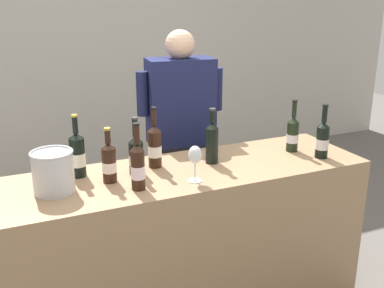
{
  "coord_description": "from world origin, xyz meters",
  "views": [
    {
      "loc": [
        -0.91,
        -2.22,
        1.87
      ],
      "look_at": [
        0.07,
        0.0,
        1.07
      ],
      "focal_mm": 42.97,
      "sensor_mm": 36.0,
      "label": 1
    }
  ],
  "objects_px": {
    "wine_bottle_1": "(136,155)",
    "wine_bottle_7": "(77,155)",
    "wine_bottle_5": "(138,166)",
    "wine_glass": "(195,157)",
    "person_server": "(181,150)",
    "wine_bottle_2": "(155,146)",
    "wine_bottle_6": "(322,139)",
    "potted_shrub": "(188,129)",
    "wine_bottle_3": "(293,133)",
    "wine_bottle_0": "(109,162)",
    "ice_bucket": "(53,172)",
    "wine_bottle_4": "(212,141)"
  },
  "relations": [
    {
      "from": "wine_bottle_1",
      "to": "wine_bottle_7",
      "type": "relative_size",
      "value": 0.93
    },
    {
      "from": "wine_bottle_1",
      "to": "wine_bottle_5",
      "type": "distance_m",
      "value": 0.21
    },
    {
      "from": "wine_glass",
      "to": "person_server",
      "type": "xyz_separation_m",
      "value": [
        0.26,
        0.82,
        -0.26
      ]
    },
    {
      "from": "wine_bottle_2",
      "to": "wine_glass",
      "type": "xyz_separation_m",
      "value": [
        0.12,
        -0.29,
        0.01
      ]
    },
    {
      "from": "wine_bottle_1",
      "to": "wine_bottle_6",
      "type": "distance_m",
      "value": 1.12
    },
    {
      "from": "wine_glass",
      "to": "potted_shrub",
      "type": "relative_size",
      "value": 0.16
    },
    {
      "from": "wine_bottle_7",
      "to": "wine_glass",
      "type": "distance_m",
      "value": 0.64
    },
    {
      "from": "wine_bottle_3",
      "to": "wine_bottle_5",
      "type": "distance_m",
      "value": 1.08
    },
    {
      "from": "wine_bottle_2",
      "to": "wine_bottle_5",
      "type": "height_order",
      "value": "wine_bottle_2"
    },
    {
      "from": "wine_bottle_0",
      "to": "person_server",
      "type": "height_order",
      "value": "person_server"
    },
    {
      "from": "wine_bottle_7",
      "to": "wine_glass",
      "type": "xyz_separation_m",
      "value": [
        0.55,
        -0.32,
        0.02
      ]
    },
    {
      "from": "wine_bottle_1",
      "to": "wine_bottle_7",
      "type": "height_order",
      "value": "wine_bottle_7"
    },
    {
      "from": "wine_bottle_6",
      "to": "wine_bottle_7",
      "type": "distance_m",
      "value": 1.43
    },
    {
      "from": "wine_bottle_1",
      "to": "wine_bottle_3",
      "type": "height_order",
      "value": "wine_bottle_3"
    },
    {
      "from": "potted_shrub",
      "to": "wine_bottle_7",
      "type": "bearing_deg",
      "value": -135.22
    },
    {
      "from": "wine_bottle_1",
      "to": "wine_bottle_5",
      "type": "bearing_deg",
      "value": -104.82
    },
    {
      "from": "wine_bottle_3",
      "to": "ice_bucket",
      "type": "relative_size",
      "value": 1.52
    },
    {
      "from": "wine_bottle_4",
      "to": "ice_bucket",
      "type": "relative_size",
      "value": 1.52
    },
    {
      "from": "wine_bottle_3",
      "to": "wine_bottle_2",
      "type": "bearing_deg",
      "value": 174.35
    },
    {
      "from": "wine_bottle_2",
      "to": "wine_bottle_6",
      "type": "bearing_deg",
      "value": -15.01
    },
    {
      "from": "wine_bottle_6",
      "to": "wine_glass",
      "type": "distance_m",
      "value": 0.85
    },
    {
      "from": "wine_bottle_7",
      "to": "wine_bottle_5",
      "type": "bearing_deg",
      "value": -50.51
    },
    {
      "from": "ice_bucket",
      "to": "person_server",
      "type": "height_order",
      "value": "person_server"
    },
    {
      "from": "wine_bottle_7",
      "to": "wine_bottle_6",
      "type": "bearing_deg",
      "value": -11.7
    },
    {
      "from": "wine_bottle_1",
      "to": "wine_bottle_5",
      "type": "xyz_separation_m",
      "value": [
        -0.05,
        -0.2,
        0.01
      ]
    },
    {
      "from": "wine_bottle_7",
      "to": "person_server",
      "type": "height_order",
      "value": "person_server"
    },
    {
      "from": "wine_bottle_0",
      "to": "wine_bottle_3",
      "type": "xyz_separation_m",
      "value": [
        1.18,
        0.03,
        0.01
      ]
    },
    {
      "from": "ice_bucket",
      "to": "wine_bottle_1",
      "type": "bearing_deg",
      "value": 8.55
    },
    {
      "from": "wine_bottle_5",
      "to": "wine_bottle_4",
      "type": "bearing_deg",
      "value": 20.77
    },
    {
      "from": "ice_bucket",
      "to": "person_server",
      "type": "relative_size",
      "value": 0.13
    },
    {
      "from": "ice_bucket",
      "to": "person_server",
      "type": "xyz_separation_m",
      "value": [
        0.96,
        0.67,
        -0.23
      ]
    },
    {
      "from": "wine_bottle_4",
      "to": "wine_glass",
      "type": "relative_size",
      "value": 1.67
    },
    {
      "from": "wine_bottle_6",
      "to": "wine_bottle_1",
      "type": "bearing_deg",
      "value": 169.89
    },
    {
      "from": "person_server",
      "to": "potted_shrub",
      "type": "distance_m",
      "value": 0.71
    },
    {
      "from": "wine_bottle_2",
      "to": "wine_bottle_3",
      "type": "xyz_separation_m",
      "value": [
        0.88,
        -0.09,
        -0.01
      ]
    },
    {
      "from": "wine_bottle_3",
      "to": "ice_bucket",
      "type": "bearing_deg",
      "value": -178.27
    },
    {
      "from": "wine_bottle_5",
      "to": "wine_glass",
      "type": "distance_m",
      "value": 0.31
    },
    {
      "from": "wine_bottle_5",
      "to": "wine_glass",
      "type": "xyz_separation_m",
      "value": [
        0.31,
        -0.02,
        0.01
      ]
    },
    {
      "from": "wine_bottle_6",
      "to": "potted_shrub",
      "type": "distance_m",
      "value": 1.47
    },
    {
      "from": "wine_bottle_4",
      "to": "wine_bottle_2",
      "type": "bearing_deg",
      "value": 167.27
    },
    {
      "from": "wine_glass",
      "to": "wine_bottle_1",
      "type": "bearing_deg",
      "value": 138.11
    },
    {
      "from": "wine_bottle_6",
      "to": "ice_bucket",
      "type": "relative_size",
      "value": 1.53
    },
    {
      "from": "wine_bottle_4",
      "to": "potted_shrub",
      "type": "bearing_deg",
      "value": 72.74
    },
    {
      "from": "wine_bottle_5",
      "to": "person_server",
      "type": "bearing_deg",
      "value": 54.8
    },
    {
      "from": "wine_bottle_2",
      "to": "wine_bottle_6",
      "type": "height_order",
      "value": "wine_bottle_2"
    },
    {
      "from": "wine_bottle_6",
      "to": "wine_bottle_7",
      "type": "height_order",
      "value": "wine_bottle_7"
    },
    {
      "from": "wine_bottle_1",
      "to": "person_server",
      "type": "distance_m",
      "value": 0.82
    },
    {
      "from": "wine_bottle_3",
      "to": "potted_shrub",
      "type": "height_order",
      "value": "same"
    },
    {
      "from": "wine_bottle_1",
      "to": "ice_bucket",
      "type": "distance_m",
      "value": 0.45
    },
    {
      "from": "wine_bottle_5",
      "to": "wine_glass",
      "type": "relative_size",
      "value": 1.78
    }
  ]
}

